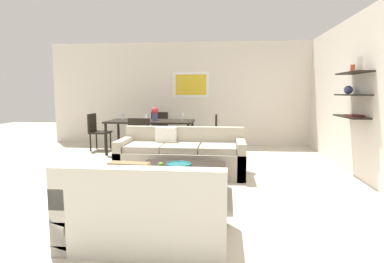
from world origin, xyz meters
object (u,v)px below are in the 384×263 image
dining_table (151,123)px  dining_chair_right_far (211,131)px  loveseat_white (147,210)px  sofa_beige (182,157)px  dining_chair_head (159,127)px  dining_chair_left_far (97,129)px  wine_glass_head (155,115)px  apple_on_coffee_table (161,165)px  wine_glass_right_far (182,115)px  decorative_bowl (179,166)px  coffee_table (181,182)px  centerpiece_vase (155,113)px  dining_chair_foot (141,136)px  wine_glass_left_far (122,115)px  wine_glass_foot (146,117)px

dining_table → dining_chair_right_far: bearing=8.8°
loveseat_white → dining_table: size_ratio=0.76×
sofa_beige → dining_chair_head: (-0.97, 2.72, 0.21)m
dining_chair_head → dining_chair_left_far: size_ratio=1.00×
sofa_beige → wine_glass_head: size_ratio=13.95×
dining_chair_head → dining_chair_right_far: bearing=-25.8°
sofa_beige → dining_chair_left_far: size_ratio=2.41×
apple_on_coffee_table → dining_chair_right_far: bearing=80.6°
wine_glass_right_far → decorative_bowl: bearing=-83.0°
dining_chair_right_far → dining_chair_left_far: size_ratio=1.00×
wine_glass_head → wine_glass_right_far: (0.71, -0.30, 0.02)m
loveseat_white → dining_chair_right_far: bearing=85.1°
apple_on_coffee_table → wine_glass_right_far: size_ratio=0.44×
coffee_table → wine_glass_right_far: bearing=97.5°
dining_chair_right_far → centerpiece_vase: (-1.28, -0.21, 0.42)m
dining_chair_left_far → wine_glass_head: 1.44m
decorative_bowl → wine_glass_head: size_ratio=2.20×
dining_chair_foot → wine_glass_left_far: (-0.71, 1.00, 0.35)m
apple_on_coffee_table → dining_chair_foot: bearing=111.6°
decorative_bowl → wine_glass_foot: wine_glass_foot is taller
sofa_beige → wine_glass_foot: bearing=124.3°
dining_chair_head → wine_glass_head: 0.58m
apple_on_coffee_table → dining_chair_head: 4.00m
sofa_beige → dining_table: bearing=117.8°
sofa_beige → loveseat_white: 2.51m
loveseat_white → dining_chair_right_far: dining_chair_right_far is taller
sofa_beige → wine_glass_foot: wine_glass_foot is taller
decorative_bowl → wine_glass_foot: size_ratio=2.07×
dining_table → apple_on_coffee_table: bearing=-74.3°
dining_chair_foot → dining_chair_head: size_ratio=1.00×
apple_on_coffee_table → wine_glass_foot: size_ratio=0.48×
sofa_beige → wine_glass_head: wine_glass_head is taller
centerpiece_vase → loveseat_white: bearing=-78.4°
dining_chair_right_far → dining_chair_foot: bearing=-141.6°
loveseat_white → wine_glass_head: bearing=101.8°
wine_glass_left_far → wine_glass_right_far: wine_glass_right_far is taller
apple_on_coffee_table → wine_glass_right_far: 3.18m
dining_chair_left_far → wine_glass_left_far: size_ratio=5.92×
sofa_beige → dining_chair_right_far: size_ratio=2.41×
coffee_table → decorative_bowl: (-0.03, -0.04, 0.23)m
decorative_bowl → wine_glass_head: 3.68m
dining_chair_foot → centerpiece_vase: 0.98m
apple_on_coffee_table → centerpiece_vase: bearing=103.9°
loveseat_white → wine_glass_right_far: 4.51m
dining_chair_left_far → wine_glass_head: size_ratio=5.78×
sofa_beige → coffee_table: 1.20m
coffee_table → dining_chair_foot: bearing=117.7°
apple_on_coffee_table → dining_chair_foot: dining_chair_foot is taller
loveseat_white → dining_chair_foot: 3.61m
loveseat_white → wine_glass_right_far: size_ratio=8.35×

